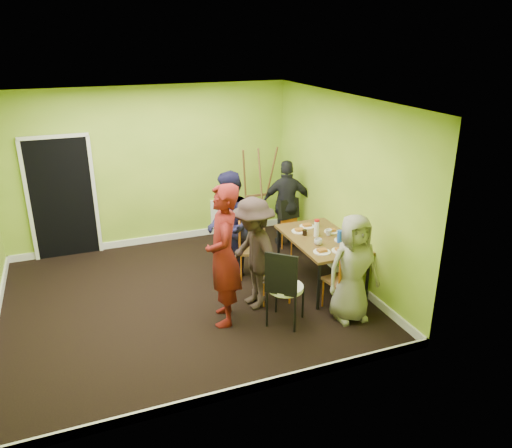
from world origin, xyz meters
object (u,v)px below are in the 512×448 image
Objects in this scene: thermos at (317,229)px; chair_back_end at (290,214)px; easel at (258,193)px; person_standing at (224,255)px; person_back_end at (287,204)px; dining_table at (321,241)px; chair_left_near at (267,261)px; person_left_far at (230,226)px; chair_front_end at (345,277)px; orange_bottle at (316,231)px; chair_bentwood at (284,284)px; person_front_end at (353,268)px; blue_bottle at (340,236)px; chair_left_far at (246,245)px; person_left_near at (254,254)px.

chair_back_end is at bearing 82.77° from thermos.
person_standing reaches higher than easel.
dining_table is at bearing 102.76° from person_back_end.
thermos is at bearing 113.08° from chair_left_near.
easel reaches higher than person_left_far.
chair_back_end is at bearing 76.99° from chair_front_end.
person_left_far is at bearing 117.12° from chair_front_end.
orange_bottle is at bearing 77.38° from chair_front_end.
orange_bottle is (0.20, -1.92, -0.05)m from easel.
chair_bentwood reaches higher than orange_bottle.
chair_back_end is 0.47× the size of person_standing.
person_front_end is at bearing -95.15° from chair_front_end.
chair_bentwood is at bearing 54.69° from chair_back_end.
person_left_far reaches higher than person_back_end.
chair_left_near is at bearing 127.77° from chair_bentwood.
dining_table is 0.79× the size of person_standing.
person_back_end is (1.13, 2.40, 0.19)m from chair_bentwood.
chair_bentwood reaches higher than thermos.
chair_left_near is 0.58× the size of person_standing.
person_standing is (-1.48, -2.57, 0.10)m from easel.
person_front_end reaches higher than chair_left_near.
chair_back_end is 0.83× the size of chair_bentwood.
easel is (0.75, 2.26, 0.23)m from chair_left_near.
person_standing is (-1.64, -0.58, 0.08)m from thermos.
blue_bottle is (0.04, -1.64, 0.21)m from chair_back_end.
person_back_end reaches higher than dining_table.
person_back_end is at bearing 148.06° from chair_left_far.
blue_bottle is 0.12× the size of person_left_near.
orange_bottle is at bearing 125.13° from person_standing.
chair_bentwood reaches higher than chair_left_far.
person_left_far is at bearing 175.74° from person_left_near.
orange_bottle is at bearing 104.25° from person_left_near.
person_left_far is 1.54m from person_back_end.
chair_left_near is at bearing 137.88° from person_front_end.
person_left_far reaches higher than dining_table.
blue_bottle is at bearing 57.82° from person_left_far.
orange_bottle is 0.05× the size of person_left_far.
person_left_far is at bearing 17.61° from chair_back_end.
orange_bottle is (-0.00, 0.16, 0.10)m from dining_table.
easel is at bearing 147.01° from person_left_far.
person_front_end is (0.11, -3.12, -0.11)m from easel.
person_front_end is at bearing -92.60° from thermos.
chair_bentwood is 0.63× the size of easel.
person_back_end is (0.16, 1.42, -0.08)m from thermos.
person_standing reaches higher than blue_bottle.
thermos reaches higher than dining_table.
chair_front_end is 0.74m from blue_bottle.
person_front_end is (1.11, -1.78, -0.10)m from person_left_far.
chair_bentwood is at bearing -151.39° from blue_bottle.
person_left_far is at bearing 138.76° from chair_bentwood.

